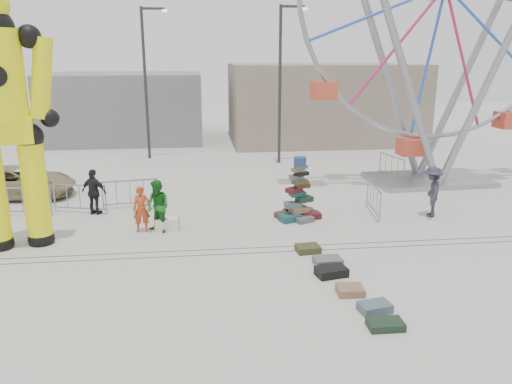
{
  "coord_description": "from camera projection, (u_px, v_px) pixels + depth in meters",
  "views": [
    {
      "loc": [
        -1.26,
        -12.9,
        5.62
      ],
      "look_at": [
        0.5,
        2.15,
        1.42
      ],
      "focal_mm": 35.0,
      "sensor_mm": 36.0,
      "label": 1
    }
  ],
  "objects": [
    {
      "name": "barricade_wheel_back",
      "position": [
        391.0,
        167.0,
        23.22
      ],
      "size": [
        0.48,
        1.98,
        1.1
      ],
      "primitive_type": null,
      "rotation": [
        0.0,
        0.0,
        -1.38
      ],
      "color": "gray",
      "rests_on": "ground"
    },
    {
      "name": "pedestrian_red",
      "position": [
        142.0,
        209.0,
        16.17
      ],
      "size": [
        0.6,
        0.43,
        1.52
      ],
      "primitive_type": "imported",
      "rotation": [
        0.0,
        0.0,
        0.12
      ],
      "color": "#BA3C1A",
      "rests_on": "ground"
    },
    {
      "name": "suitcase_tower",
      "position": [
        298.0,
        201.0,
        17.53
      ],
      "size": [
        1.65,
        1.44,
        2.22
      ],
      "rotation": [
        0.0,
        0.0,
        0.28
      ],
      "color": "#194D4D",
      "rests_on": "ground"
    },
    {
      "name": "barricade_dummy_a",
      "position": [
        23.0,
        202.0,
        17.76
      ],
      "size": [
        2.0,
        0.26,
        1.1
      ],
      "primitive_type": null,
      "rotation": [
        0.0,
        0.0,
        -0.08
      ],
      "color": "gray",
      "rests_on": "ground"
    },
    {
      "name": "lamp_post_right",
      "position": [
        282.0,
        77.0,
        25.58
      ],
      "size": [
        1.41,
        0.25,
        8.0
      ],
      "color": "#2D2D30",
      "rests_on": "ground"
    },
    {
      "name": "parked_suv",
      "position": [
        16.0,
        182.0,
        20.1
      ],
      "size": [
        4.63,
        2.26,
        1.27
      ],
      "primitive_type": "imported",
      "rotation": [
        0.0,
        0.0,
        1.54
      ],
      "color": "#8E825B",
      "rests_on": "ground"
    },
    {
      "name": "building_left",
      "position": [
        127.0,
        106.0,
        33.79
      ],
      "size": [
        10.0,
        8.0,
        4.4
      ],
      "primitive_type": "cube",
      "color": "gray",
      "rests_on": "ground"
    },
    {
      "name": "row_case_3",
      "position": [
        350.0,
        290.0,
        12.09
      ],
      "size": [
        0.66,
        0.56,
        0.19
      ],
      "primitive_type": "cube",
      "rotation": [
        0.0,
        0.0,
        -0.04
      ],
      "color": "#8E6648",
      "rests_on": "ground"
    },
    {
      "name": "lamp_post_left",
      "position": [
        147.0,
        76.0,
        26.71
      ],
      "size": [
        1.41,
        0.25,
        8.0
      ],
      "color": "#2D2D30",
      "rests_on": "ground"
    },
    {
      "name": "crash_test_dummy",
      "position": [
        4.0,
        112.0,
        14.07
      ],
      "size": [
        3.06,
        1.34,
        7.67
      ],
      "rotation": [
        0.0,
        0.0,
        0.23
      ],
      "color": "black",
      "rests_on": "ground"
    },
    {
      "name": "ground",
      "position": [
        247.0,
        262.0,
        13.99
      ],
      "size": [
        90.0,
        90.0,
        0.0
      ],
      "primitive_type": "plane",
      "color": "#9E9E99",
      "rests_on": "ground"
    },
    {
      "name": "track_line_far",
      "position": [
        244.0,
        248.0,
        14.94
      ],
      "size": [
        40.0,
        0.04,
        0.01
      ],
      "primitive_type": "cube",
      "color": "#47443F",
      "rests_on": "ground"
    },
    {
      "name": "row_case_2",
      "position": [
        331.0,
        272.0,
        13.07
      ],
      "size": [
        0.89,
        0.66,
        0.23
      ],
      "primitive_type": "cube",
      "rotation": [
        0.0,
        0.0,
        0.2
      ],
      "color": "black",
      "rests_on": "ground"
    },
    {
      "name": "ferris_wheel",
      "position": [
        443.0,
        13.0,
        20.78
      ],
      "size": [
        12.7,
        3.39,
        14.74
      ],
      "rotation": [
        0.0,
        0.0,
        0.05
      ],
      "color": "gray",
      "rests_on": "ground"
    },
    {
      "name": "barricade_dummy_c",
      "position": [
        130.0,
        194.0,
        18.78
      ],
      "size": [
        1.99,
        0.4,
        1.1
      ],
      "primitive_type": null,
      "rotation": [
        0.0,
        0.0,
        0.15
      ],
      "color": "gray",
      "rests_on": "ground"
    },
    {
      "name": "track_line_near",
      "position": [
        245.0,
        253.0,
        14.56
      ],
      "size": [
        40.0,
        0.04,
        0.01
      ],
      "primitive_type": "cube",
      "color": "#47443F",
      "rests_on": "ground"
    },
    {
      "name": "row_case_4",
      "position": [
        375.0,
        307.0,
        11.25
      ],
      "size": [
        0.79,
        0.6,
        0.21
      ],
      "primitive_type": "cube",
      "rotation": [
        0.0,
        0.0,
        0.2
      ],
      "color": "#486067",
      "rests_on": "ground"
    },
    {
      "name": "row_case_0",
      "position": [
        308.0,
        249.0,
        14.66
      ],
      "size": [
        0.73,
        0.6,
        0.2
      ],
      "primitive_type": "cube",
      "rotation": [
        0.0,
        0.0,
        0.1
      ],
      "color": "#3C3E1F",
      "rests_on": "ground"
    },
    {
      "name": "row_case_1",
      "position": [
        328.0,
        261.0,
        13.77
      ],
      "size": [
        0.8,
        0.58,
        0.2
      ],
      "primitive_type": "cube",
      "rotation": [
        0.0,
        0.0,
        0.07
      ],
      "color": "#5A5E62",
      "rests_on": "ground"
    },
    {
      "name": "pedestrian_black",
      "position": [
        94.0,
        192.0,
        17.92
      ],
      "size": [
        1.06,
        0.77,
        1.67
      ],
      "primitive_type": "imported",
      "rotation": [
        0.0,
        0.0,
        2.73
      ],
      "color": "black",
      "rests_on": "ground"
    },
    {
      "name": "barricade_wheel_front",
      "position": [
        373.0,
        199.0,
        18.03
      ],
      "size": [
        0.33,
        2.0,
        1.1
      ],
      "primitive_type": null,
      "rotation": [
        0.0,
        0.0,
        1.45
      ],
      "color": "gray",
      "rests_on": "ground"
    },
    {
      "name": "steamer_trunk",
      "position": [
        167.0,
        224.0,
        16.54
      ],
      "size": [
        0.85,
        0.52,
        0.39
      ],
      "primitive_type": "cube",
      "rotation": [
        0.0,
        0.0,
        0.05
      ],
      "color": "silver",
      "rests_on": "ground"
    },
    {
      "name": "row_case_5",
      "position": [
        385.0,
        324.0,
        10.58
      ],
      "size": [
        0.76,
        0.49,
        0.17
      ],
      "primitive_type": "cube",
      "rotation": [
        0.0,
        0.0,
        -0.01
      ],
      "color": "black",
      "rests_on": "ground"
    },
    {
      "name": "barricade_dummy_b",
      "position": [
        80.0,
        199.0,
        18.12
      ],
      "size": [
        1.96,
        0.62,
        1.1
      ],
      "primitive_type": null,
      "rotation": [
        0.0,
        0.0,
        -0.27
      ],
      "color": "gray",
      "rests_on": "ground"
    },
    {
      "name": "pedestrian_grey",
      "position": [
        432.0,
        192.0,
        17.7
      ],
      "size": [
        1.05,
        1.34,
        1.82
      ],
      "primitive_type": "imported",
      "rotation": [
        0.0,
        0.0,
        -1.94
      ],
      "color": "#2A2937",
      "rests_on": "ground"
    },
    {
      "name": "building_right",
      "position": [
        322.0,
        103.0,
        33.24
      ],
      "size": [
        12.0,
        8.0,
        5.0
      ],
      "primitive_type": "cube",
      "color": "gray",
      "rests_on": "ground"
    },
    {
      "name": "pedestrian_green",
      "position": [
        158.0,
        207.0,
        16.11
      ],
      "size": [
        1.06,
        1.04,
        1.73
      ],
      "primitive_type": "imported",
      "rotation": [
        0.0,
        0.0,
        -0.7
      ],
      "color": "#19641B",
      "rests_on": "ground"
    }
  ]
}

